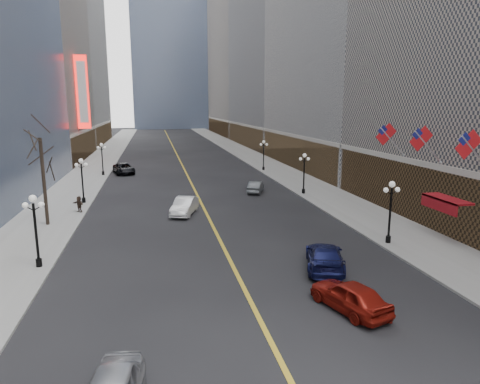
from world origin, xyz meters
name	(u,v)px	position (x,y,z in m)	size (l,w,h in m)	color
sidewalk_east	(270,166)	(14.00, 70.00, 0.07)	(6.00, 230.00, 0.15)	gray
sidewalk_west	(91,172)	(-14.00, 70.00, 0.07)	(6.00, 230.00, 0.15)	gray
lane_line	(180,161)	(0.00, 80.00, 0.01)	(0.25, 200.00, 0.02)	gold
bldg_east_c	(296,44)	(29.88, 106.00, 24.18)	(26.60, 40.60, 48.80)	gray
bldg_east_d	(255,40)	(29.90, 149.00, 31.17)	(26.60, 46.60, 62.80)	gray
streetlamp_east_1	(391,206)	(11.80, 30.00, 2.90)	(1.26, 0.44, 4.52)	black
streetlamp_east_2	(304,169)	(11.80, 48.00, 2.90)	(1.26, 0.44, 4.52)	black
streetlamp_east_3	(264,152)	(11.80, 66.00, 2.90)	(1.26, 0.44, 4.52)	black
streetlamp_west_1	(35,223)	(-11.80, 30.00, 2.90)	(1.26, 0.44, 4.52)	black
streetlamp_west_2	(82,176)	(-11.80, 48.00, 2.90)	(1.26, 0.44, 4.52)	black
streetlamp_west_3	(102,156)	(-11.80, 66.00, 2.90)	(1.26, 0.44, 4.52)	black
flag_3	(471,147)	(15.31, 27.00, 7.29)	(2.87, 0.12, 2.87)	#B2B2B7
flag_4	(423,141)	(15.31, 32.00, 7.29)	(2.87, 0.12, 2.87)	#B2B2B7
flag_5	(388,136)	(15.31, 37.00, 7.29)	(2.87, 0.12, 2.87)	#B2B2B7
awning_c	(444,201)	(16.11, 30.00, 3.08)	(1.40, 4.00, 0.93)	maroon
theatre_marquee	(82,92)	(-15.88, 80.00, 12.00)	(2.00, 0.55, 12.00)	red
tree_west_far	(41,152)	(-13.50, 40.00, 6.24)	(3.60, 3.60, 7.92)	#2D231C
car_nb_mid	(185,206)	(-2.00, 41.77, 0.78)	(1.66, 4.76, 1.57)	silver
car_nb_far	(124,169)	(-9.00, 67.32, 0.77)	(2.56, 5.54, 1.54)	black
car_sb_near	(325,256)	(5.48, 26.55, 0.78)	(2.19, 5.39, 1.56)	#14184D
car_sb_mid	(350,296)	(4.56, 21.15, 0.76)	(1.80, 4.48, 1.53)	maroon
car_sb_far	(256,187)	(6.77, 50.15, 0.67)	(1.41, 4.04, 1.33)	#505558
ped_west_far	(79,204)	(-11.60, 43.95, 0.90)	(1.40, 0.40, 1.51)	#32241C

